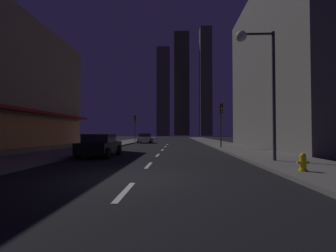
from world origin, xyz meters
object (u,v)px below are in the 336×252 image
car_parked_near (100,145)px  traffic_light_far_left (135,122)px  fire_hydrant_yellow_near (303,163)px  fire_hydrant_far_left (113,142)px  street_lamp_right (257,63)px  traffic_light_near_right (221,115)px  car_parked_far (145,138)px

car_parked_near → traffic_light_far_left: size_ratio=1.01×
fire_hydrant_yellow_near → traffic_light_far_left: bearing=110.7°
fire_hydrant_far_left → traffic_light_far_left: traffic_light_far_left is taller
traffic_light_far_left → street_lamp_right: size_ratio=0.64×
traffic_light_near_right → fire_hydrant_yellow_near: bearing=-88.4°
car_parked_near → traffic_light_near_right: traffic_light_near_right is taller
traffic_light_near_right → traffic_light_far_left: bearing=125.2°
traffic_light_far_left → fire_hydrant_yellow_near: bearing=-69.3°
car_parked_near → traffic_light_far_left: traffic_light_far_left is taller
fire_hydrant_yellow_near → fire_hydrant_far_left: 21.90m
traffic_light_far_left → street_lamp_right: 28.92m
fire_hydrant_yellow_near → car_parked_near: bearing=145.8°
traffic_light_near_right → street_lamp_right: bearing=-90.6°
car_parked_far → traffic_light_far_left: bearing=134.9°
traffic_light_far_left → car_parked_far: bearing=-45.1°
car_parked_far → traffic_light_near_right: 16.62m
car_parked_far → traffic_light_near_right: traffic_light_near_right is taller
fire_hydrant_far_left → traffic_light_near_right: (11.40, -3.92, 2.74)m
car_parked_near → fire_hydrant_yellow_near: bearing=-34.2°
fire_hydrant_yellow_near → street_lamp_right: size_ratio=0.10×
car_parked_near → traffic_light_far_left: 23.87m
traffic_light_near_right → street_lamp_right: 11.29m
car_parked_far → street_lamp_right: bearing=-70.1°
car_parked_far → fire_hydrant_far_left: size_ratio=6.48×
traffic_light_far_left → fire_hydrant_far_left: bearing=-92.0°
car_parked_near → street_lamp_right: (8.98, -3.06, 4.33)m
traffic_light_far_left → street_lamp_right: bearing=-67.8°
car_parked_near → fire_hydrant_yellow_near: (9.50, -6.45, -0.29)m
car_parked_far → traffic_light_near_right: (9.10, -13.68, 2.45)m
car_parked_near → traffic_light_near_right: size_ratio=1.01×
street_lamp_right → fire_hydrant_yellow_near: bearing=-81.3°
fire_hydrant_far_left → traffic_light_far_left: size_ratio=0.16×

